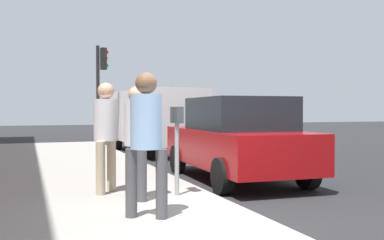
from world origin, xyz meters
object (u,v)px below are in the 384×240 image
parking_officer (106,128)px  parked_sedan_near (236,139)px  parking_meter (177,132)px  pedestrian_at_meter (137,133)px  traffic_signal (101,79)px  pedestrian_bystander (146,131)px  parked_van_far (155,117)px

parking_officer → parked_sedan_near: (1.24, -2.97, -0.33)m
parking_meter → pedestrian_at_meter: size_ratio=0.82×
parking_officer → traffic_signal: traffic_signal is taller
pedestrian_bystander → parking_officer: bearing=37.7°
pedestrian_at_meter → pedestrian_bystander: pedestrian_bystander is taller
parking_meter → traffic_signal: traffic_signal is taller
pedestrian_bystander → parking_officer: size_ratio=1.01×
parked_van_far → traffic_signal: traffic_signal is taller
parked_van_far → parking_officer: bearing=159.0°
parking_officer → parked_sedan_near: bearing=58.6°
traffic_signal → parking_officer: bearing=171.8°
parking_officer → parked_van_far: (7.73, -2.97, 0.04)m
parking_meter → parked_van_far: 8.57m
parked_sedan_near → traffic_signal: 7.60m
parking_meter → parked_sedan_near: parked_sedan_near is taller
parking_meter → parked_van_far: size_ratio=0.27×
pedestrian_at_meter → pedestrian_bystander: size_ratio=0.94×
pedestrian_bystander → parking_officer: (1.89, 0.19, -0.02)m
parking_officer → parked_van_far: size_ratio=0.34×
parking_meter → parked_sedan_near: (1.85, -1.95, -0.27)m
parked_van_far → traffic_signal: bearing=67.9°
parking_meter → pedestrian_bystander: (-1.28, 0.83, 0.07)m
parking_officer → parked_van_far: bearing=104.9°
pedestrian_at_meter → parked_sedan_near: bearing=27.2°
parked_sedan_near → parked_van_far: (6.49, -0.00, 0.36)m
parked_sedan_near → pedestrian_at_meter: bearing=126.6°
parking_meter → pedestrian_at_meter: pedestrian_at_meter is taller
traffic_signal → parking_meter: bearing=178.8°
parking_meter → parking_officer: 1.19m
parked_sedan_near → parking_officer: bearing=112.7°
pedestrian_at_meter → traffic_signal: (9.15, -0.86, 1.42)m
pedestrian_bystander → traffic_signal: bearing=26.3°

